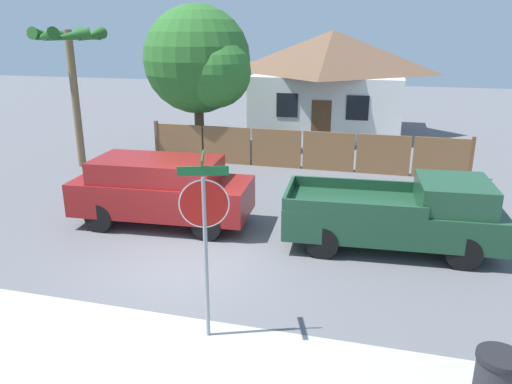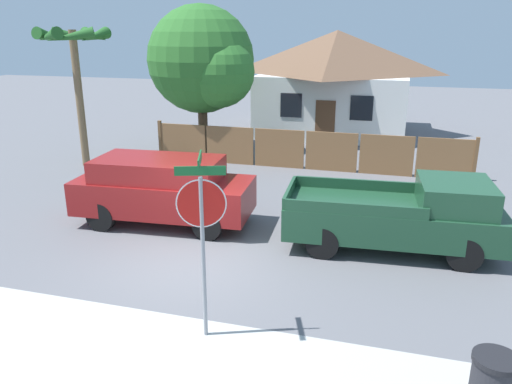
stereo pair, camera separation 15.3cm
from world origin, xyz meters
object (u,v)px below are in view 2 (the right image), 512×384
Objects in this scene: oak_tree at (205,62)px; stop_sign at (202,218)px; palm_tree at (74,48)px; orange_pickup at (401,215)px; house at (335,80)px; red_suv at (163,189)px.

stop_sign is (4.84, -12.63, -1.61)m from oak_tree.
stop_sign is at bearing -47.34° from palm_tree.
oak_tree reaches higher than stop_sign.
orange_pickup is 1.59× the size of stop_sign.
oak_tree is at bearing 92.48° from stop_sign.
stop_sign is (0.26, -18.91, -0.44)m from house.
stop_sign is (-3.18, -4.61, 1.30)m from orange_pickup.
orange_pickup is (8.03, -8.02, -2.91)m from oak_tree.
stop_sign reaches higher than red_suv.
oak_tree reaches higher than house.
orange_pickup is at bearing -3.83° from red_suv.
palm_tree is (-3.80, -3.25, 0.63)m from oak_tree.
oak_tree is 8.70m from red_suv.
oak_tree is 1.18× the size of palm_tree.
stop_sign is at bearing -89.21° from house.
palm_tree reaches higher than stop_sign.
oak_tree is 1.89× the size of stop_sign.
palm_tree is at bearing 135.71° from red_suv.
palm_tree is at bearing 154.03° from orange_pickup.
red_suv is at bearing -40.29° from palm_tree.
red_suv reaches higher than orange_pickup.
oak_tree is (-4.58, -6.29, 1.17)m from house.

